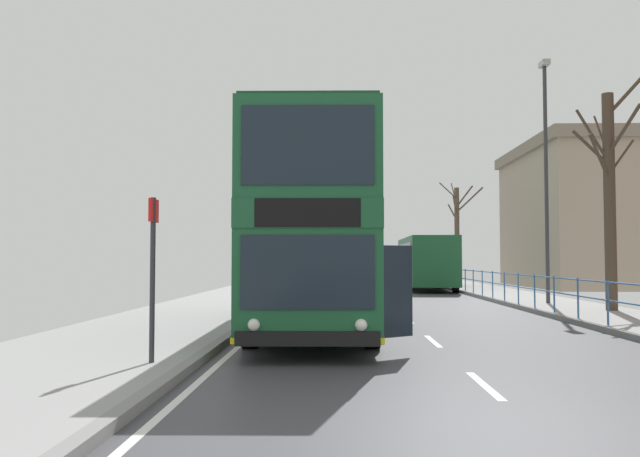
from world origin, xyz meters
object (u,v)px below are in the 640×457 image
(bare_tree_far_01, at_px, (610,193))
(background_building_01, at_px, (628,215))
(bus_stop_sign_near, at_px, (153,260))
(street_lamp_far_side, at_px, (546,164))
(double_decker_bus_main, at_px, (314,233))
(background_bus_far_lane, at_px, (426,261))
(bare_tree_far_00, at_px, (457,231))

(bare_tree_far_01, distance_m, background_building_01, 22.89)
(bus_stop_sign_near, bearing_deg, background_building_01, 56.05)
(street_lamp_far_side, height_order, background_building_01, street_lamp_far_side)
(double_decker_bus_main, xyz_separation_m, background_bus_far_lane, (5.55, 21.34, -0.76))
(bus_stop_sign_near, relative_size, bare_tree_far_00, 0.37)
(double_decker_bus_main, height_order, background_building_01, background_building_01)
(double_decker_bus_main, relative_size, bare_tree_far_01, 1.36)
(bare_tree_far_00, bearing_deg, bus_stop_sign_near, -107.83)
(bare_tree_far_00, bearing_deg, street_lamp_far_side, -91.23)
(bare_tree_far_00, relative_size, bare_tree_far_01, 0.88)
(bus_stop_sign_near, height_order, street_lamp_far_side, street_lamp_far_side)
(background_bus_far_lane, height_order, street_lamp_far_side, street_lamp_far_side)
(street_lamp_far_side, distance_m, background_building_01, 20.37)
(bus_stop_sign_near, distance_m, street_lamp_far_side, 17.66)
(double_decker_bus_main, relative_size, bus_stop_sign_near, 4.16)
(bare_tree_far_00, height_order, bare_tree_far_01, bare_tree_far_01)
(double_decker_bus_main, distance_m, street_lamp_far_side, 11.86)
(bare_tree_far_00, bearing_deg, double_decker_bus_main, -106.96)
(background_building_01, bearing_deg, double_decker_bus_main, -126.24)
(bus_stop_sign_near, xyz_separation_m, street_lamp_far_side, (10.44, 13.81, 3.47))
(double_decker_bus_main, bearing_deg, bare_tree_far_00, 73.04)
(bare_tree_far_01, bearing_deg, double_decker_bus_main, -151.99)
(background_bus_far_lane, bearing_deg, bus_stop_sign_near, -106.21)
(bus_stop_sign_near, bearing_deg, background_bus_far_lane, 73.79)
(bare_tree_far_00, bearing_deg, bare_tree_far_01, -88.85)
(bus_stop_sign_near, bearing_deg, bare_tree_far_00, 72.17)
(bus_stop_sign_near, bearing_deg, double_decker_bus_main, 67.95)
(bare_tree_far_00, distance_m, bare_tree_far_01, 23.31)
(bare_tree_far_01, bearing_deg, street_lamp_far_side, 105.02)
(double_decker_bus_main, bearing_deg, bus_stop_sign_near, -112.05)
(background_building_01, bearing_deg, bus_stop_sign_near, -123.95)
(street_lamp_far_side, bearing_deg, bus_stop_sign_near, -127.08)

